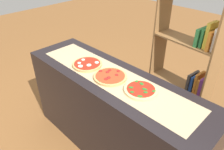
{
  "coord_description": "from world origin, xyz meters",
  "views": [
    {
      "loc": [
        1.19,
        -1.19,
        2.04
      ],
      "look_at": [
        0.0,
        0.0,
        0.97
      ],
      "focal_mm": 34.74,
      "sensor_mm": 36.0,
      "label": 1
    }
  ],
  "objects": [
    {
      "name": "parchment_paper",
      "position": [
        0.0,
        0.0,
        0.95
      ],
      "size": [
        1.71,
        0.38,
        0.0
      ],
      "primitive_type": "cube",
      "color": "tan",
      "rests_on": "counter"
    },
    {
      "name": "pizza_pepperoni_1",
      "position": [
        -0.0,
        -0.02,
        0.97
      ],
      "size": [
        0.31,
        0.31,
        0.03
      ],
      "color": "tan",
      "rests_on": "parchment_paper"
    },
    {
      "name": "counter",
      "position": [
        0.0,
        0.0,
        0.48
      ],
      "size": [
        2.01,
        0.59,
        0.95
      ],
      "primitive_type": "cube",
      "color": "black",
      "rests_on": "ground_plane"
    },
    {
      "name": "ground_plane",
      "position": [
        0.0,
        0.0,
        0.0
      ],
      "size": [
        12.0,
        12.0,
        0.0
      ],
      "primitive_type": "plane",
      "color": "brown"
    },
    {
      "name": "bookshelf",
      "position": [
        0.33,
        0.88,
        0.74
      ],
      "size": [
        0.76,
        0.34,
        1.67
      ],
      "color": "brown",
      "rests_on": "ground_plane"
    },
    {
      "name": "pizza_spinach_2",
      "position": [
        0.33,
        0.02,
        0.97
      ],
      "size": [
        0.28,
        0.28,
        0.03
      ],
      "color": "#E5C17F",
      "rests_on": "parchment_paper"
    },
    {
      "name": "pizza_mozzarella_0",
      "position": [
        -0.33,
        -0.03,
        0.97
      ],
      "size": [
        0.3,
        0.3,
        0.03
      ],
      "color": "tan",
      "rests_on": "parchment_paper"
    }
  ]
}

